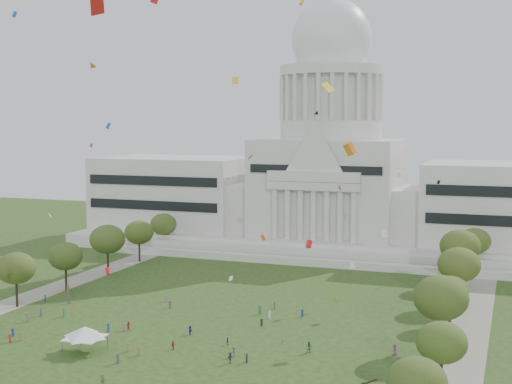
# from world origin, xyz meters

# --- Properties ---
(ground) EXTENTS (400.00, 400.00, 0.00)m
(ground) POSITION_xyz_m (0.00, 0.00, 0.00)
(ground) COLOR #294217
(ground) RESTS_ON ground
(capitol) EXTENTS (160.00, 64.50, 91.30)m
(capitol) POSITION_xyz_m (0.00, 113.59, 22.30)
(capitol) COLOR silver
(capitol) RESTS_ON ground
(path_left) EXTENTS (8.00, 160.00, 0.04)m
(path_left) POSITION_xyz_m (-48.00, 30.00, 0.02)
(path_left) COLOR gray
(path_left) RESTS_ON ground
(path_right) EXTENTS (8.00, 160.00, 0.04)m
(path_right) POSITION_xyz_m (48.00, 30.00, 0.02)
(path_right) COLOR gray
(path_right) RESTS_ON ground
(row_tree_r_0) EXTENTS (7.67, 7.67, 10.91)m
(row_tree_r_0) POSITION_xyz_m (44.94, -19.59, 7.75)
(row_tree_r_0) COLOR black
(row_tree_r_0) RESTS_ON ground
(row_tree_r_1) EXTENTS (7.58, 7.58, 10.78)m
(row_tree_r_1) POSITION_xyz_m (46.22, -1.75, 7.66)
(row_tree_r_1) COLOR black
(row_tree_r_1) RESTS_ON ground
(row_tree_l_2) EXTENTS (8.42, 8.42, 11.97)m
(row_tree_l_2) POSITION_xyz_m (-45.04, 17.30, 8.51)
(row_tree_l_2) COLOR black
(row_tree_l_2) RESTS_ON ground
(row_tree_r_2) EXTENTS (9.55, 9.55, 13.58)m
(row_tree_r_2) POSITION_xyz_m (44.17, 17.44, 9.66)
(row_tree_r_2) COLOR black
(row_tree_r_2) RESTS_ON ground
(row_tree_l_3) EXTENTS (8.12, 8.12, 11.55)m
(row_tree_l_3) POSITION_xyz_m (-44.09, 33.92, 8.21)
(row_tree_l_3) COLOR black
(row_tree_l_3) RESTS_ON ground
(row_tree_r_3) EXTENTS (7.01, 7.01, 9.98)m
(row_tree_r_3) POSITION_xyz_m (44.40, 34.48, 7.08)
(row_tree_r_3) COLOR black
(row_tree_r_3) RESTS_ON ground
(row_tree_l_4) EXTENTS (9.29, 9.29, 13.21)m
(row_tree_l_4) POSITION_xyz_m (-44.08, 52.42, 9.39)
(row_tree_l_4) COLOR black
(row_tree_l_4) RESTS_ON ground
(row_tree_r_4) EXTENTS (9.19, 9.19, 13.06)m
(row_tree_r_4) POSITION_xyz_m (44.76, 50.04, 9.29)
(row_tree_r_4) COLOR black
(row_tree_r_4) RESTS_ON ground
(row_tree_l_5) EXTENTS (8.33, 8.33, 11.85)m
(row_tree_l_5) POSITION_xyz_m (-45.22, 71.01, 8.42)
(row_tree_l_5) COLOR black
(row_tree_l_5) RESTS_ON ground
(row_tree_r_5) EXTENTS (9.82, 9.82, 13.96)m
(row_tree_r_5) POSITION_xyz_m (43.49, 70.19, 9.93)
(row_tree_r_5) COLOR black
(row_tree_r_5) RESTS_ON ground
(row_tree_l_6) EXTENTS (8.19, 8.19, 11.64)m
(row_tree_l_6) POSITION_xyz_m (-46.87, 89.14, 8.27)
(row_tree_l_6) COLOR black
(row_tree_l_6) RESTS_ON ground
(row_tree_r_6) EXTENTS (8.42, 8.42, 11.97)m
(row_tree_r_6) POSITION_xyz_m (45.96, 88.13, 8.51)
(row_tree_r_6) COLOR black
(row_tree_r_6) RESTS_ON ground
(event_tent) EXTENTS (8.69, 8.69, 4.66)m
(event_tent) POSITION_xyz_m (-13.84, -3.72, 3.61)
(event_tent) COLOR #4C4C4C
(event_tent) RESTS_ON ground
(person_0) EXTENTS (1.13, 1.14, 1.98)m
(person_0) POSITION_xyz_m (37.09, 13.20, 0.99)
(person_0) COLOR #994C8C
(person_0) RESTS_ON ground
(person_2) EXTENTS (1.12, 0.88, 2.01)m
(person_2) POSITION_xyz_m (22.96, 9.26, 1.01)
(person_2) COLOR #33723F
(person_2) RESTS_ON ground
(person_3) EXTENTS (1.16, 1.29, 1.79)m
(person_3) POSITION_xyz_m (11.36, 2.92, 0.90)
(person_3) COLOR #4C4C51
(person_3) RESTS_ON ground
(person_4) EXTENTS (0.69, 1.01, 1.57)m
(person_4) POSITION_xyz_m (-0.06, 2.76, 0.79)
(person_4) COLOR #B21E1E
(person_4) RESTS_ON ground
(person_5) EXTENTS (1.60, 1.69, 1.80)m
(person_5) POSITION_xyz_m (-0.98, 11.69, 0.90)
(person_5) COLOR navy
(person_5) RESTS_ON ground
(person_7) EXTENTS (0.72, 0.65, 1.61)m
(person_7) POSITION_xyz_m (-2.60, -16.01, 0.80)
(person_7) COLOR #4C4C51
(person_7) RESTS_ON ground
(person_8) EXTENTS (0.87, 0.68, 1.58)m
(person_8) POSITION_xyz_m (-13.65, 10.69, 0.79)
(person_8) COLOR #B21E1E
(person_8) RESTS_ON ground
(person_9) EXTENTS (1.23, 1.37, 1.91)m
(person_9) POSITION_xyz_m (12.13, -0.44, 0.95)
(person_9) COLOR #26262B
(person_9) RESTS_ON ground
(person_10) EXTENTS (0.63, 0.91, 1.42)m
(person_10) POSITION_xyz_m (7.94, 8.44, 0.71)
(person_10) COLOR navy
(person_10) RESTS_ON ground
(distant_crowd) EXTENTS (57.76, 42.33, 1.94)m
(distant_crowd) POSITION_xyz_m (-16.00, 15.76, 0.84)
(distant_crowd) COLOR navy
(distant_crowd) RESTS_ON ground
(kite_swarm) EXTENTS (81.06, 103.23, 63.21)m
(kite_swarm) POSITION_xyz_m (3.22, 1.55, 31.79)
(kite_swarm) COLOR black
(kite_swarm) RESTS_ON ground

